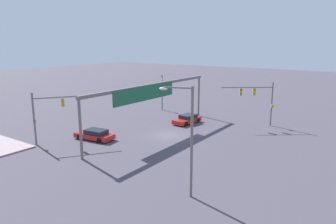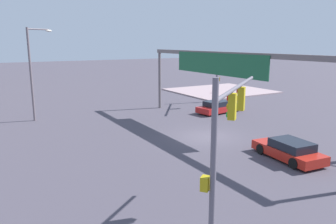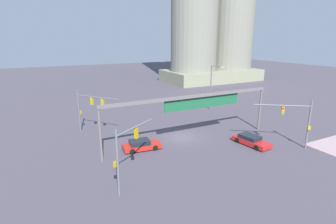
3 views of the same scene
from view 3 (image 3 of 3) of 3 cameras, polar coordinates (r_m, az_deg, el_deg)
The scene contains 8 objects.
ground_plane at distance 35.64m, azimuth 3.11°, elevation -5.39°, with size 215.66×215.66×0.00m, color #47414D.
traffic_signal_near_corner at distance 22.67m, azimuth -9.10°, elevation -7.69°, with size 4.70×3.13×5.92m.
traffic_signal_opposite_side at distance 34.52m, azimuth 25.99°, elevation -0.99°, with size 5.37×4.17×5.84m.
traffic_signal_cross_street at distance 37.37m, azimuth -16.66°, elevation 1.47°, with size 4.30×5.86×5.94m.
streetlamp_curved_arm at distance 48.91m, azimuth 9.51°, elevation 5.94°, with size 1.10×2.35×8.16m.
overhead_sign_gantry at distance 32.48m, azimuth 6.01°, elevation 2.14°, with size 23.11×0.43×6.18m.
sedan_car_approaching at distance 34.49m, azimuth 17.45°, elevation -5.83°, with size 2.49×4.89×1.21m.
sedan_car_waiting_far at distance 31.71m, azimuth -5.79°, elevation -7.07°, with size 4.61×2.33×1.21m.
Camera 3 is at (-16.92, -28.66, 12.75)m, focal length 28.27 mm.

